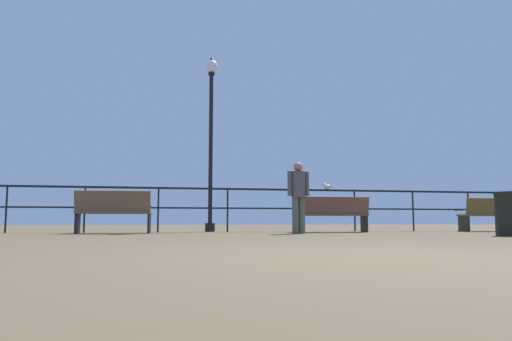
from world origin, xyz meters
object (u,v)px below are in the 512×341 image
at_px(bench_far_right, 494,213).
at_px(bench_near_right, 332,212).
at_px(lamppost_center, 211,123).
at_px(person_by_bench, 298,192).
at_px(seagull_on_rail, 327,186).
at_px(bench_near_left, 113,209).
at_px(trash_bin, 508,214).

bearing_deg(bench_far_right, bench_near_right, 179.94).
height_order(lamppost_center, person_by_bench, lamppost_center).
distance_m(bench_near_right, seagull_on_rail, 1.20).
relative_size(bench_far_right, seagull_on_rail, 4.52).
bearing_deg(bench_near_right, bench_near_left, 179.99).
xyz_separation_m(lamppost_center, trash_bin, (5.03, -4.52, -2.42)).
bearing_deg(person_by_bench, bench_far_right, 10.28).
bearing_deg(bench_near_left, trash_bin, -24.58).
distance_m(bench_far_right, person_by_bench, 5.78).
bearing_deg(bench_near_right, seagull_on_rail, 76.93).
xyz_separation_m(bench_far_right, person_by_bench, (-5.68, -1.03, 0.42)).
xyz_separation_m(bench_near_left, bench_far_right, (9.66, -0.01, -0.05)).
distance_m(lamppost_center, person_by_bench, 3.38).
bearing_deg(seagull_on_rail, person_by_bench, -125.14).
bearing_deg(bench_near_right, trash_bin, -57.09).
distance_m(bench_far_right, lamppost_center, 7.82).
bearing_deg(seagull_on_rail, bench_far_right, -12.46).
relative_size(seagull_on_rail, trash_bin, 0.47).
distance_m(bench_near_left, trash_bin, 8.05).
height_order(bench_near_left, bench_near_right, bench_near_left).
bearing_deg(trash_bin, bench_near_right, 122.91).
height_order(bench_near_left, person_by_bench, person_by_bench).
bearing_deg(lamppost_center, bench_far_right, -9.07).
height_order(bench_far_right, seagull_on_rail, seagull_on_rail).
xyz_separation_m(bench_far_right, trash_bin, (-2.34, -3.34, -0.07)).
bearing_deg(bench_near_right, lamppost_center, 157.74).
bearing_deg(bench_near_left, bench_near_right, -0.01).
distance_m(bench_near_left, bench_far_right, 9.66).
xyz_separation_m(bench_near_right, person_by_bench, (-1.17, -1.03, 0.41)).
bearing_deg(seagull_on_rail, bench_near_left, -170.06).
xyz_separation_m(bench_near_right, lamppost_center, (-2.86, 1.17, 2.34)).
bearing_deg(lamppost_center, seagull_on_rail, -4.26).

